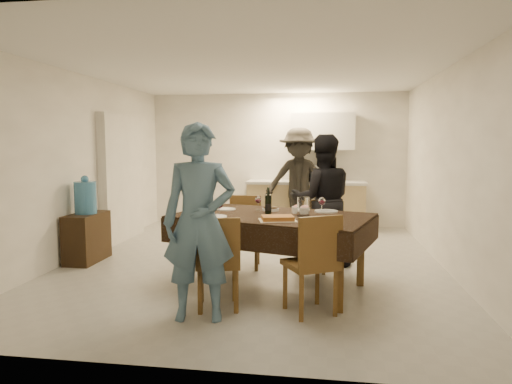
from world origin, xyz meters
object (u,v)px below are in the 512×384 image
at_px(wine_bottle, 268,201).
at_px(person_near, 199,222).
at_px(water_jug, 85,198).
at_px(savoury_tart, 278,218).
at_px(dining_table, 272,218).
at_px(water_pitcher, 303,207).
at_px(microwave, 319,173).
at_px(person_far, 322,200).
at_px(console, 87,237).
at_px(person_kitchen, 299,181).

relative_size(wine_bottle, person_near, 0.17).
bearing_deg(water_jug, savoury_tart, -22.12).
relative_size(dining_table, water_pitcher, 11.30).
xyz_separation_m(water_jug, water_pitcher, (2.99, -0.79, 0.04)).
bearing_deg(dining_table, wine_bottle, 151.81).
height_order(water_pitcher, microwave, microwave).
bearing_deg(person_far, savoury_tart, 63.72).
height_order(console, water_pitcher, water_pitcher).
relative_size(wine_bottle, microwave, 0.52).
bearing_deg(console, water_pitcher, -14.70).
bearing_deg(water_pitcher, water_jug, 165.30).
xyz_separation_m(water_pitcher, person_near, (-0.90, -1.00, -0.02)).
xyz_separation_m(dining_table, console, (-2.64, 0.74, -0.45)).
height_order(water_jug, person_far, person_far).
height_order(wine_bottle, person_kitchen, person_kitchen).
bearing_deg(water_jug, dining_table, -15.54).
bearing_deg(wine_bottle, water_jug, 165.20).
height_order(savoury_tart, person_far, person_far).
relative_size(water_jug, wine_bottle, 1.45).
xyz_separation_m(water_jug, person_kitchen, (2.76, 2.49, 0.07)).
bearing_deg(console, water_jug, 0.00).
distance_m(wine_bottle, water_pitcher, 0.41).
relative_size(dining_table, person_far, 1.37).
relative_size(savoury_tart, person_near, 0.21).
relative_size(console, person_kitchen, 0.38).
height_order(water_pitcher, person_near, person_near).
bearing_deg(person_far, person_kitchen, -87.68).
height_order(console, microwave, microwave).
distance_m(console, person_far, 3.25).
height_order(dining_table, water_jug, water_jug).
height_order(microwave, person_near, person_near).
distance_m(water_pitcher, person_kitchen, 3.28).
distance_m(console, person_kitchen, 3.77).
distance_m(person_near, person_far, 2.37).
height_order(dining_table, savoury_tart, savoury_tart).
distance_m(dining_table, wine_bottle, 0.20).
relative_size(wine_bottle, person_kitchen, 0.16).
distance_m(person_far, person_kitchen, 2.22).
xyz_separation_m(dining_table, savoury_tart, (0.10, -0.38, 0.06)).
bearing_deg(dining_table, console, -178.73).
bearing_deg(savoury_tart, person_far, 72.53).
height_order(water_jug, savoury_tart, water_jug).
distance_m(dining_table, savoury_tart, 0.40).
bearing_deg(savoury_tart, water_jug, 157.88).
bearing_deg(person_near, dining_table, 53.17).
bearing_deg(wine_bottle, person_near, -114.44).
bearing_deg(wine_bottle, person_kitchen, 86.91).
distance_m(water_jug, microwave, 4.29).
bearing_deg(person_far, water_pitcher, 70.88).
xyz_separation_m(savoury_tart, person_kitchen, (0.02, 3.61, 0.10)).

